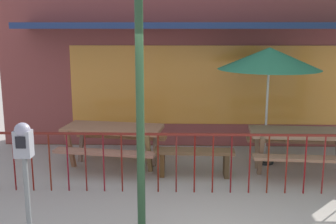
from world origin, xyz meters
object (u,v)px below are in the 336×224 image
(patio_umbrella, at_px, (269,59))
(street_lamp, at_px, (139,34))
(picnic_table_right, at_px, (301,140))
(parking_meter_near, at_px, (24,155))
(picnic_table_left, at_px, (113,135))
(patio_bench, at_px, (194,157))

(patio_umbrella, distance_m, street_lamp, 3.59)
(picnic_table_right, relative_size, patio_umbrella, 0.85)
(parking_meter_near, bearing_deg, picnic_table_left, 82.26)
(patio_bench, xyz_separation_m, parking_meter_near, (-1.92, -2.71, 0.87))
(picnic_table_right, bearing_deg, patio_bench, -173.21)
(picnic_table_left, xyz_separation_m, street_lamp, (0.76, -2.56, 1.89))
(parking_meter_near, xyz_separation_m, street_lamp, (1.19, 0.61, 1.28))
(picnic_table_left, relative_size, picnic_table_right, 1.05)
(street_lamp, bearing_deg, patio_umbrella, 53.42)
(picnic_table_right, distance_m, parking_meter_near, 4.87)
(parking_meter_near, relative_size, street_lamp, 0.42)
(patio_umbrella, bearing_deg, street_lamp, -126.58)
(picnic_table_right, bearing_deg, parking_meter_near, -142.55)
(parking_meter_near, bearing_deg, street_lamp, 27.25)
(patio_umbrella, height_order, patio_bench, patio_umbrella)
(picnic_table_left, height_order, patio_bench, picnic_table_left)
(picnic_table_right, height_order, street_lamp, street_lamp)
(picnic_table_left, height_order, picnic_table_right, same)
(street_lamp, bearing_deg, parking_meter_near, -152.75)
(picnic_table_right, relative_size, parking_meter_near, 1.19)
(patio_umbrella, relative_size, street_lamp, 0.58)
(patio_umbrella, bearing_deg, picnic_table_left, -174.15)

